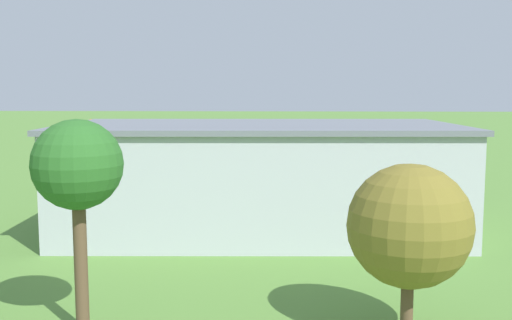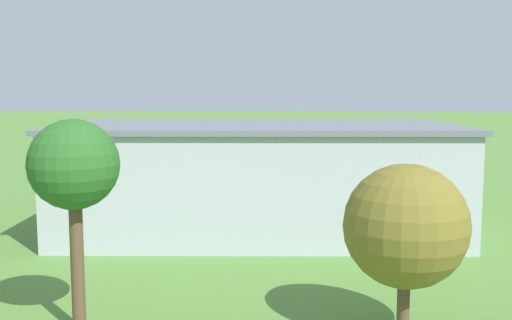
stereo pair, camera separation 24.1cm
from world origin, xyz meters
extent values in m
plane|color=#568438|center=(0.00, 0.00, 0.00)|extent=(400.00, 400.00, 0.00)
cube|color=#B7BCC6|center=(0.27, 33.24, 3.60)|extent=(27.02, 14.67, 7.20)
cube|color=slate|center=(0.27, 33.24, 7.38)|extent=(27.65, 15.29, 0.35)
cube|color=#384251|center=(0.55, 26.40, 2.95)|extent=(9.27, 0.54, 5.91)
cylinder|color=silver|center=(2.29, 6.21, 3.11)|extent=(2.83, 5.80, 1.55)
cone|color=black|center=(3.36, 9.23, 2.77)|extent=(0.88, 0.94, 0.73)
cube|color=silver|center=(2.52, 6.84, 2.90)|extent=(7.48, 3.91, 0.28)
cube|color=silver|center=(2.68, 7.31, 4.33)|extent=(7.48, 3.91, 0.28)
cube|color=silver|center=(1.48, 3.89, 4.35)|extent=(0.50, 1.20, 1.41)
cube|color=silver|center=(1.44, 3.79, 3.39)|extent=(2.75, 1.72, 0.18)
cylinder|color=black|center=(3.34, 6.30, 1.83)|extent=(0.35, 0.65, 0.64)
cylinder|color=black|center=(1.54, 6.94, 1.83)|extent=(0.35, 0.65, 0.64)
cylinder|color=#332D28|center=(4.83, 6.29, 3.61)|extent=(0.15, 0.25, 1.48)
cylinder|color=#332D28|center=(0.37, 7.86, 3.61)|extent=(0.15, 0.25, 1.48)
cube|color=black|center=(-11.99, 17.80, 0.69)|extent=(2.60, 4.46, 0.74)
cube|color=#2D3842|center=(-11.99, 17.80, 1.32)|extent=(2.04, 2.61, 0.52)
cylinder|color=black|center=(-13.16, 19.02, 0.32)|extent=(0.34, 0.67, 0.64)
cylinder|color=black|center=(-11.35, 19.37, 0.32)|extent=(0.34, 0.67, 0.64)
cylinder|color=black|center=(-12.63, 16.22, 0.32)|extent=(0.34, 0.67, 0.64)
cylinder|color=black|center=(-10.81, 16.57, 0.32)|extent=(0.34, 0.67, 0.64)
cube|color=slate|center=(7.15, 17.77, 0.65)|extent=(2.06, 4.38, 0.66)
cube|color=#2D3842|center=(7.15, 17.77, 1.28)|extent=(1.70, 2.50, 0.61)
cylinder|color=black|center=(6.44, 19.28, 0.32)|extent=(0.28, 0.66, 0.64)
cylinder|color=black|center=(8.12, 19.13, 0.32)|extent=(0.28, 0.66, 0.64)
cylinder|color=black|center=(6.18, 16.41, 0.32)|extent=(0.28, 0.66, 0.64)
cylinder|color=black|center=(7.87, 16.25, 0.32)|extent=(0.28, 0.66, 0.64)
cube|color=white|center=(13.78, 17.82, 0.68)|extent=(2.26, 4.57, 0.73)
cube|color=#2D3842|center=(13.78, 17.82, 1.37)|extent=(1.84, 2.62, 0.64)
cylinder|color=black|center=(13.04, 19.40, 0.32)|extent=(0.29, 0.66, 0.64)
cylinder|color=black|center=(14.84, 19.21, 0.32)|extent=(0.29, 0.66, 0.64)
cylinder|color=black|center=(12.72, 16.42, 0.32)|extent=(0.29, 0.66, 0.64)
cylinder|color=black|center=(14.52, 16.23, 0.32)|extent=(0.29, 0.66, 0.64)
cylinder|color=#33723F|center=(12.06, 14.95, 0.45)|extent=(0.40, 0.40, 0.90)
cylinder|color=#B23333|center=(12.06, 14.95, 1.22)|extent=(0.48, 0.48, 0.64)
sphere|color=#9E704C|center=(12.06, 14.95, 1.66)|extent=(0.24, 0.24, 0.24)
cylinder|color=navy|center=(-7.65, 13.48, 0.38)|extent=(0.43, 0.43, 0.77)
cylinder|color=#B23333|center=(-7.65, 13.48, 1.04)|extent=(0.51, 0.51, 0.54)
sphere|color=#D8AD84|center=(-7.65, 13.48, 1.42)|extent=(0.21, 0.21, 0.21)
cylinder|color=brown|center=(-6.34, 51.32, 1.53)|extent=(0.51, 0.51, 3.06)
sphere|color=olive|center=(-6.34, 51.32, 4.56)|extent=(4.97, 4.97, 4.97)
cylinder|color=brown|center=(6.87, 51.51, 2.93)|extent=(0.54, 0.54, 5.87)
sphere|color=#286023|center=(6.87, 51.51, 6.96)|extent=(3.64, 3.64, 3.64)
cylinder|color=silver|center=(28.20, -17.65, 2.58)|extent=(0.12, 0.12, 5.16)
cone|color=orange|center=(28.90, -17.65, 5.01)|extent=(0.97, 1.42, 0.60)
camera|label=1|loc=(-1.30, 74.61, 9.92)|focal=41.65mm
camera|label=2|loc=(-1.54, 74.60, 9.92)|focal=41.65mm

